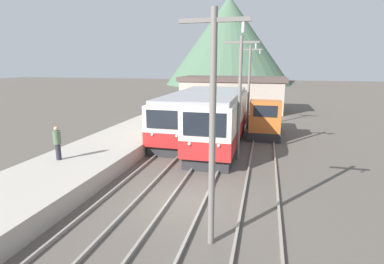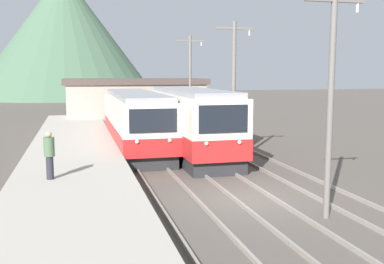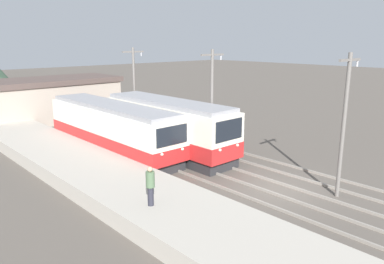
% 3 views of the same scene
% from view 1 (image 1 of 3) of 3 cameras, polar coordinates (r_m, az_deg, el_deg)
% --- Properties ---
extents(ground_plane, '(200.00, 200.00, 0.00)m').
position_cam_1_polar(ground_plane, '(12.91, -1.93, -13.26)').
color(ground_plane, '#564F47').
extents(platform_left, '(4.50, 54.00, 0.85)m').
position_cam_1_polar(platform_left, '(15.53, -24.98, -8.19)').
color(platform_left, '#ADA599').
rests_on(platform_left, ground).
extents(track_left, '(1.54, 60.00, 0.14)m').
position_cam_1_polar(track_left, '(13.76, -12.63, -11.55)').
color(track_left, gray).
rests_on(track_left, ground).
extents(track_center, '(1.54, 60.00, 0.14)m').
position_cam_1_polar(track_center, '(12.83, -1.05, -13.08)').
color(track_center, gray).
rests_on(track_center, ground).
extents(track_right, '(1.54, 60.00, 0.14)m').
position_cam_1_polar(track_right, '(12.48, 12.81, -14.22)').
color(track_right, gray).
rests_on(track_right, ground).
extents(commuter_train_left, '(2.84, 13.30, 3.50)m').
position_cam_1_polar(commuter_train_left, '(24.16, -0.16, 3.22)').
color(commuter_train_left, '#28282B').
rests_on(commuter_train_left, ground).
extents(commuter_train_center, '(2.84, 11.49, 3.77)m').
position_cam_1_polar(commuter_train_center, '(20.95, 5.44, 1.98)').
color(commuter_train_center, '#28282B').
rests_on(commuter_train_center, ground).
extents(shunting_locomotive, '(2.40, 5.63, 3.00)m').
position_cam_1_polar(shunting_locomotive, '(24.82, 13.70, 2.11)').
color(shunting_locomotive, '#28282B').
rests_on(shunting_locomotive, ground).
extents(catenary_mast_near, '(2.00, 0.20, 7.21)m').
position_cam_1_polar(catenary_mast_near, '(8.89, 3.98, 1.41)').
color(catenary_mast_near, slate).
rests_on(catenary_mast_near, ground).
extents(catenary_mast_mid, '(2.00, 0.20, 7.21)m').
position_cam_1_polar(catenary_mast_mid, '(17.71, 9.09, 7.01)').
color(catenary_mast_mid, slate).
rests_on(catenary_mast_mid, ground).
extents(catenary_mast_far, '(2.00, 0.20, 7.21)m').
position_cam_1_polar(catenary_mast_far, '(26.64, 10.81, 8.86)').
color(catenary_mast_far, slate).
rests_on(catenary_mast_far, ground).
extents(person_on_platform, '(0.38, 0.38, 1.75)m').
position_cam_1_polar(person_on_platform, '(16.72, -24.27, -1.71)').
color(person_on_platform, '#282833').
rests_on(person_on_platform, platform_left).
extents(station_building, '(12.60, 6.30, 4.14)m').
position_cam_1_polar(station_building, '(37.54, 7.71, 7.27)').
color(station_building, '#AD9E8E').
rests_on(station_building, ground).
extents(mountain_backdrop, '(34.91, 34.91, 23.68)m').
position_cam_1_polar(mountain_backdrop, '(87.62, 6.95, 16.81)').
color(mountain_backdrop, '#47664C').
rests_on(mountain_backdrop, ground).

